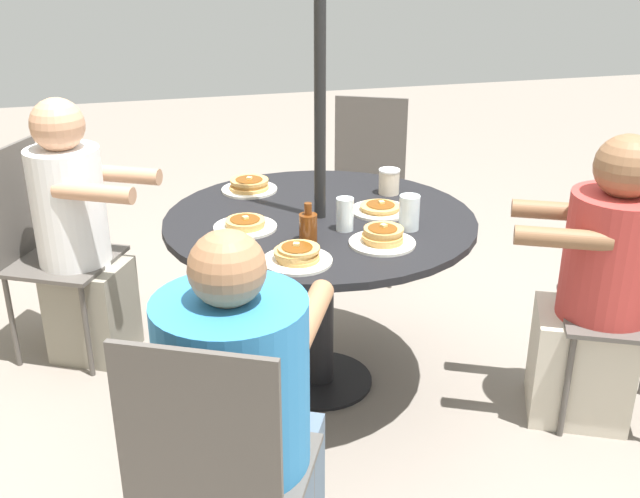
{
  "coord_description": "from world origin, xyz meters",
  "views": [
    {
      "loc": [
        -2.62,
        0.69,
        1.77
      ],
      "look_at": [
        0.0,
        0.0,
        0.61
      ],
      "focal_mm": 42.0,
      "sensor_mm": 36.0,
      "label": 1
    }
  ],
  "objects_px": {
    "patio_chair_north": "(43,241)",
    "diner_north": "(79,241)",
    "pancake_plate_a": "(297,256)",
    "syrup_bottle": "(308,226)",
    "diner_east": "(240,437)",
    "drinking_glass_a": "(345,214)",
    "patio_chair_west": "(367,176)",
    "coffee_cup": "(389,181)",
    "drinking_glass_b": "(409,213)",
    "diner_south": "(598,295)",
    "pancake_plate_c": "(383,237)",
    "pancake_plate_b": "(245,225)",
    "patio_table": "(320,245)",
    "pancake_plate_d": "(380,209)",
    "patio_chair_east": "(217,471)",
    "pancake_plate_e": "(249,186)"
  },
  "relations": [
    {
      "from": "syrup_bottle",
      "to": "patio_chair_west",
      "type": "bearing_deg",
      "value": -26.4
    },
    {
      "from": "pancake_plate_c",
      "to": "syrup_bottle",
      "type": "xyz_separation_m",
      "value": [
        0.1,
        0.25,
        0.03
      ]
    },
    {
      "from": "diner_south",
      "to": "patio_chair_west",
      "type": "xyz_separation_m",
      "value": [
        1.57,
        0.39,
        0.01
      ]
    },
    {
      "from": "diner_east",
      "to": "diner_south",
      "type": "xyz_separation_m",
      "value": [
        0.47,
        -1.43,
        0.02
      ]
    },
    {
      "from": "pancake_plate_a",
      "to": "drinking_glass_a",
      "type": "relative_size",
      "value": 1.92
    },
    {
      "from": "pancake_plate_b",
      "to": "patio_table",
      "type": "bearing_deg",
      "value": -80.67
    },
    {
      "from": "diner_north",
      "to": "syrup_bottle",
      "type": "relative_size",
      "value": 8.18
    },
    {
      "from": "pancake_plate_d",
      "to": "syrup_bottle",
      "type": "bearing_deg",
      "value": 121.6
    },
    {
      "from": "pancake_plate_c",
      "to": "pancake_plate_d",
      "type": "height_order",
      "value": "pancake_plate_c"
    },
    {
      "from": "pancake_plate_c",
      "to": "patio_chair_west",
      "type": "bearing_deg",
      "value": -16.13
    },
    {
      "from": "patio_chair_north",
      "to": "syrup_bottle",
      "type": "bearing_deg",
      "value": 79.0
    },
    {
      "from": "pancake_plate_b",
      "to": "pancake_plate_e",
      "type": "relative_size",
      "value": 1.0
    },
    {
      "from": "drinking_glass_b",
      "to": "patio_chair_west",
      "type": "bearing_deg",
      "value": -11.69
    },
    {
      "from": "diner_north",
      "to": "pancake_plate_d",
      "type": "height_order",
      "value": "diner_north"
    },
    {
      "from": "pancake_plate_b",
      "to": "drinking_glass_b",
      "type": "bearing_deg",
      "value": -105.28
    },
    {
      "from": "patio_table",
      "to": "drinking_glass_a",
      "type": "xyz_separation_m",
      "value": [
        -0.16,
        -0.05,
        0.18
      ]
    },
    {
      "from": "patio_chair_north",
      "to": "syrup_bottle",
      "type": "distance_m",
      "value": 1.3
    },
    {
      "from": "patio_chair_west",
      "to": "coffee_cup",
      "type": "height_order",
      "value": "patio_chair_west"
    },
    {
      "from": "pancake_plate_a",
      "to": "syrup_bottle",
      "type": "bearing_deg",
      "value": -24.82
    },
    {
      "from": "patio_chair_east",
      "to": "patio_table",
      "type": "bearing_deg",
      "value": 90.0
    },
    {
      "from": "patio_chair_north",
      "to": "pancake_plate_c",
      "type": "relative_size",
      "value": 3.99
    },
    {
      "from": "pancake_plate_e",
      "to": "drinking_glass_b",
      "type": "height_order",
      "value": "drinking_glass_b"
    },
    {
      "from": "pancake_plate_a",
      "to": "pancake_plate_d",
      "type": "xyz_separation_m",
      "value": [
        0.39,
        -0.43,
        -0.01
      ]
    },
    {
      "from": "patio_chair_north",
      "to": "pancake_plate_c",
      "type": "height_order",
      "value": "patio_chair_north"
    },
    {
      "from": "drinking_glass_a",
      "to": "drinking_glass_b",
      "type": "xyz_separation_m",
      "value": [
        -0.05,
        -0.23,
        0.0
      ]
    },
    {
      "from": "syrup_bottle",
      "to": "coffee_cup",
      "type": "xyz_separation_m",
      "value": [
        0.41,
        -0.45,
        -0.0
      ]
    },
    {
      "from": "diner_east",
      "to": "pancake_plate_a",
      "type": "bearing_deg",
      "value": 88.63
    },
    {
      "from": "diner_south",
      "to": "syrup_bottle",
      "type": "xyz_separation_m",
      "value": [
        0.25,
        1.05,
        0.29
      ]
    },
    {
      "from": "drinking_glass_a",
      "to": "patio_chair_north",
      "type": "bearing_deg",
      "value": 57.18
    },
    {
      "from": "patio_chair_east",
      "to": "drinking_glass_a",
      "type": "relative_size",
      "value": 7.65
    },
    {
      "from": "diner_east",
      "to": "drinking_glass_a",
      "type": "distance_m",
      "value": 1.0
    },
    {
      "from": "diner_east",
      "to": "coffee_cup",
      "type": "xyz_separation_m",
      "value": [
        1.14,
        -0.83,
        0.31
      ]
    },
    {
      "from": "diner_north",
      "to": "coffee_cup",
      "type": "bearing_deg",
      "value": 104.68
    },
    {
      "from": "diner_north",
      "to": "patio_chair_west",
      "type": "distance_m",
      "value": 1.61
    },
    {
      "from": "diner_east",
      "to": "syrup_bottle",
      "type": "distance_m",
      "value": 0.87
    },
    {
      "from": "patio_table",
      "to": "drinking_glass_b",
      "type": "distance_m",
      "value": 0.4
    },
    {
      "from": "patio_table",
      "to": "drinking_glass_b",
      "type": "bearing_deg",
      "value": -126.31
    },
    {
      "from": "patio_chair_east",
      "to": "drinking_glass_a",
      "type": "height_order",
      "value": "patio_chair_east"
    },
    {
      "from": "patio_chair_west",
      "to": "drinking_glass_a",
      "type": "relative_size",
      "value": 7.65
    },
    {
      "from": "patio_chair_west",
      "to": "pancake_plate_c",
      "type": "distance_m",
      "value": 1.5
    },
    {
      "from": "patio_chair_north",
      "to": "diner_north",
      "type": "xyz_separation_m",
      "value": [
        -0.08,
        -0.16,
        0.02
      ]
    },
    {
      "from": "patio_chair_east",
      "to": "patio_chair_west",
      "type": "distance_m",
      "value": 2.47
    },
    {
      "from": "diner_east",
      "to": "drinking_glass_a",
      "type": "bearing_deg",
      "value": 82.87
    },
    {
      "from": "drinking_glass_a",
      "to": "diner_east",
      "type": "bearing_deg",
      "value": 146.11
    },
    {
      "from": "patio_chair_north",
      "to": "diner_south",
      "type": "height_order",
      "value": "diner_south"
    },
    {
      "from": "patio_table",
      "to": "patio_chair_west",
      "type": "height_order",
      "value": "patio_chair_west"
    },
    {
      "from": "diner_north",
      "to": "drinking_glass_a",
      "type": "distance_m",
      "value": 1.22
    },
    {
      "from": "coffee_cup",
      "to": "pancake_plate_a",
      "type": "bearing_deg",
      "value": 137.85
    },
    {
      "from": "pancake_plate_d",
      "to": "drinking_glass_b",
      "type": "height_order",
      "value": "drinking_glass_b"
    },
    {
      "from": "diner_north",
      "to": "pancake_plate_a",
      "type": "relative_size",
      "value": 4.91
    }
  ]
}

